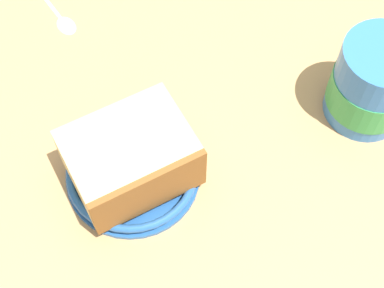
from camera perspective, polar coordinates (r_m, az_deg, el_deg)
ground_plane at (r=61.10cm, az=2.29°, el=1.66°), size 131.52×131.52×2.31cm
small_plate at (r=56.44cm, az=-5.88°, el=-2.84°), size 13.14×13.14×1.77cm
cake_slice at (r=53.42cm, az=-6.07°, el=-1.47°), size 13.88×12.80×6.35cm
tea_mug at (r=60.09cm, az=17.56°, el=5.76°), size 10.96×8.45×9.41cm
teaspoon at (r=70.81cm, az=-13.36°, el=12.70°), size 6.00×13.28×0.80cm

